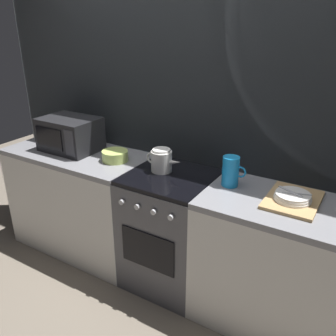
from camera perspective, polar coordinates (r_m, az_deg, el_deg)
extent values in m
plane|color=#6B6054|center=(3.00, 0.36, -17.00)|extent=(8.00, 8.00, 0.00)
cube|color=gray|center=(2.68, 4.01, 7.16)|extent=(3.60, 0.05, 2.40)
cube|color=#A8B2BC|center=(2.67, 3.79, 7.05)|extent=(3.58, 0.01, 2.39)
cube|color=silver|center=(3.24, -13.49, -5.31)|extent=(1.20, 0.60, 0.86)
cube|color=gray|center=(3.05, -14.26, 2.15)|extent=(1.20, 0.60, 0.04)
cube|color=#4C4C51|center=(2.74, 0.38, -10.03)|extent=(0.60, 0.60, 0.87)
cube|color=black|center=(2.53, 0.41, -1.45)|extent=(0.59, 0.59, 0.03)
cube|color=black|center=(2.52, -3.27, -12.97)|extent=(0.42, 0.01, 0.28)
cylinder|color=#B7B7BC|center=(2.44, -7.36, -5.37)|extent=(0.04, 0.02, 0.04)
cylinder|color=#B7B7BC|center=(2.37, -4.91, -6.16)|extent=(0.04, 0.02, 0.04)
cylinder|color=#B7B7BC|center=(2.31, -2.32, -6.98)|extent=(0.04, 0.02, 0.04)
cylinder|color=#B7B7BC|center=(2.25, 0.43, -7.84)|extent=(0.04, 0.02, 0.04)
cube|color=silver|center=(2.50, 19.10, -15.46)|extent=(1.20, 0.60, 0.86)
cube|color=gray|center=(2.26, 20.57, -6.41)|extent=(1.20, 0.60, 0.04)
cube|color=black|center=(3.06, -15.21, 5.21)|extent=(0.46, 0.34, 0.27)
cube|color=black|center=(2.99, -18.31, 4.42)|extent=(0.28, 0.01, 0.17)
cube|color=#333338|center=(2.84, -15.34, 3.77)|extent=(0.09, 0.01, 0.21)
cylinder|color=white|center=(2.56, -1.04, 1.09)|extent=(0.15, 0.15, 0.15)
cylinder|color=white|center=(2.53, -1.05, 2.83)|extent=(0.13, 0.13, 0.02)
cone|color=white|center=(2.50, 1.09, 0.92)|extent=(0.10, 0.04, 0.05)
torus|color=white|center=(2.60, -2.62, 1.60)|extent=(0.08, 0.01, 0.08)
cylinder|color=#B7D166|center=(2.79, -8.38, 1.93)|extent=(0.20, 0.20, 0.08)
cylinder|color=#198CD8|center=(2.37, 9.87, -0.51)|extent=(0.11, 0.11, 0.20)
torus|color=#198CD8|center=(2.34, 11.40, -0.62)|extent=(0.08, 0.01, 0.08)
cube|color=tan|center=(2.30, 19.16, -4.78)|extent=(0.30, 0.40, 0.02)
cylinder|color=white|center=(2.27, 19.10, -4.61)|extent=(0.22, 0.22, 0.01)
cylinder|color=white|center=(2.27, 19.15, -4.29)|extent=(0.21, 0.21, 0.01)
cylinder|color=white|center=(2.26, 19.19, -3.98)|extent=(0.21, 0.21, 0.01)
cylinder|color=silver|center=(2.25, 19.72, -3.84)|extent=(0.16, 0.07, 0.01)
cube|color=silver|center=(2.27, 18.80, -3.52)|extent=(0.16, 0.09, 0.00)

